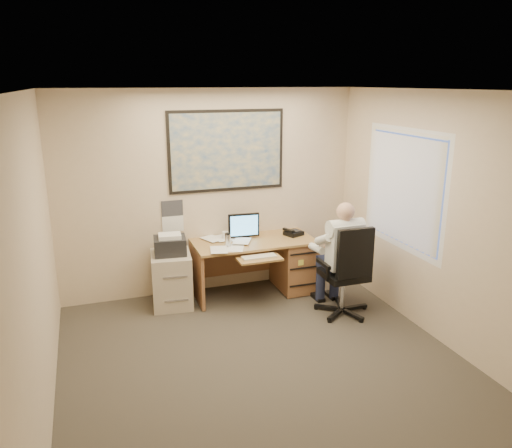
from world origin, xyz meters
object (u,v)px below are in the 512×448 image
object	(u,v)px
desk	(276,259)
filing_cabinet	(171,275)
office_chair	(345,289)
person	(343,259)

from	to	relation	value
desk	filing_cabinet	distance (m)	1.44
office_chair	desk	bearing A→B (deg)	117.55
desk	filing_cabinet	bearing A→B (deg)	-179.67
person	filing_cabinet	bearing A→B (deg)	154.24
desk	filing_cabinet	world-z (taller)	desk
desk	person	xyz separation A→B (m)	(0.51, -0.92, 0.26)
desk	office_chair	size ratio (longest dim) A/B	1.38
office_chair	filing_cabinet	bearing A→B (deg)	153.54
filing_cabinet	person	xyz separation A→B (m)	(1.95, -0.91, 0.29)
desk	office_chair	xyz separation A→B (m)	(0.51, -1.00, -0.10)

